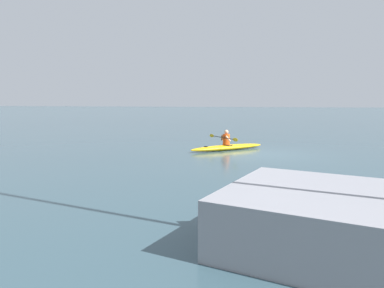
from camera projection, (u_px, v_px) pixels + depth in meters
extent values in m
plane|color=#334C56|center=(266.00, 155.00, 16.98)|extent=(160.00, 160.00, 0.00)
ellipsoid|color=#EAB214|center=(227.00, 147.00, 18.40)|extent=(3.68, 3.02, 0.27)
torus|color=black|center=(227.00, 145.00, 18.38)|extent=(0.73, 0.73, 0.04)
cylinder|color=black|center=(206.00, 147.00, 17.78)|extent=(0.18, 0.18, 0.02)
cylinder|color=#E04C14|center=(226.00, 140.00, 18.31)|extent=(0.35, 0.35, 0.53)
sphere|color=tan|center=(226.00, 132.00, 18.26)|extent=(0.21, 0.21, 0.21)
cylinder|color=black|center=(223.00, 138.00, 18.20)|extent=(1.30, 1.67, 0.03)
ellipsoid|color=gold|center=(235.00, 140.00, 17.29)|extent=(0.28, 0.34, 0.17)
ellipsoid|color=gold|center=(212.00, 136.00, 19.11)|extent=(0.28, 0.34, 0.17)
cylinder|color=tan|center=(228.00, 139.00, 18.03)|extent=(0.30, 0.20, 0.34)
cylinder|color=tan|center=(222.00, 138.00, 18.50)|extent=(0.15, 0.32, 0.34)
cone|color=gray|center=(219.00, 204.00, 7.36)|extent=(1.18, 1.23, 0.98)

